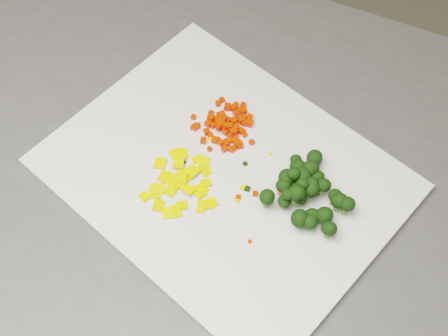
% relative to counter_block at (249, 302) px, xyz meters
% --- Properties ---
extents(counter_block, '(1.09, 0.87, 0.90)m').
position_rel_counter_block_xyz_m(counter_block, '(0.00, 0.00, 0.00)').
color(counter_block, '#464643').
rests_on(counter_block, ground).
extents(cutting_board, '(0.52, 0.48, 0.01)m').
position_rel_counter_block_xyz_m(cutting_board, '(-0.05, -0.00, 0.46)').
color(cutting_board, silver).
rests_on(cutting_board, counter_block).
extents(carrot_pile, '(0.09, 0.09, 0.03)m').
position_rel_counter_block_xyz_m(carrot_pile, '(-0.06, 0.06, 0.47)').
color(carrot_pile, red).
rests_on(carrot_pile, cutting_board).
extents(pepper_pile, '(0.11, 0.11, 0.01)m').
position_rel_counter_block_xyz_m(pepper_pile, '(-0.10, -0.03, 0.47)').
color(pepper_pile, yellow).
rests_on(pepper_pile, cutting_board).
extents(broccoli_pile, '(0.11, 0.11, 0.05)m').
position_rel_counter_block_xyz_m(broccoli_pile, '(0.05, -0.03, 0.49)').
color(broccoli_pile, black).
rests_on(broccoli_pile, cutting_board).
extents(carrot_cube_0, '(0.01, 0.01, 0.01)m').
position_rel_counter_block_xyz_m(carrot_cube_0, '(-0.04, 0.05, 0.47)').
color(carrot_cube_0, red).
rests_on(carrot_cube_0, carrot_pile).
extents(carrot_cube_1, '(0.01, 0.01, 0.01)m').
position_rel_counter_block_xyz_m(carrot_cube_1, '(-0.06, 0.07, 0.47)').
color(carrot_cube_1, red).
rests_on(carrot_cube_1, carrot_pile).
extents(carrot_cube_2, '(0.01, 0.01, 0.01)m').
position_rel_counter_block_xyz_m(carrot_cube_2, '(-0.07, 0.05, 0.47)').
color(carrot_cube_2, red).
rests_on(carrot_cube_2, carrot_pile).
extents(carrot_cube_3, '(0.01, 0.01, 0.01)m').
position_rel_counter_block_xyz_m(carrot_cube_3, '(-0.05, 0.03, 0.46)').
color(carrot_cube_3, red).
rests_on(carrot_cube_3, carrot_pile).
extents(carrot_cube_4, '(0.01, 0.01, 0.01)m').
position_rel_counter_block_xyz_m(carrot_cube_4, '(-0.04, 0.03, 0.46)').
color(carrot_cube_4, red).
rests_on(carrot_cube_4, carrot_pile).
extents(carrot_cube_5, '(0.01, 0.01, 0.01)m').
position_rel_counter_block_xyz_m(carrot_cube_5, '(-0.03, 0.07, 0.46)').
color(carrot_cube_5, red).
rests_on(carrot_cube_5, carrot_pile).
extents(carrot_cube_6, '(0.01, 0.01, 0.01)m').
position_rel_counter_block_xyz_m(carrot_cube_6, '(-0.04, 0.08, 0.47)').
color(carrot_cube_6, red).
rests_on(carrot_cube_6, carrot_pile).
extents(carrot_cube_7, '(0.01, 0.01, 0.01)m').
position_rel_counter_block_xyz_m(carrot_cube_7, '(-0.08, 0.03, 0.46)').
color(carrot_cube_7, red).
rests_on(carrot_cube_7, carrot_pile).
extents(carrot_cube_8, '(0.01, 0.01, 0.01)m').
position_rel_counter_block_xyz_m(carrot_cube_8, '(-0.04, 0.03, 0.46)').
color(carrot_cube_8, red).
rests_on(carrot_cube_8, carrot_pile).
extents(carrot_cube_9, '(0.01, 0.01, 0.01)m').
position_rel_counter_block_xyz_m(carrot_cube_9, '(-0.04, 0.04, 0.46)').
color(carrot_cube_9, red).
rests_on(carrot_cube_9, carrot_pile).
extents(carrot_cube_10, '(0.01, 0.01, 0.01)m').
position_rel_counter_block_xyz_m(carrot_cube_10, '(-0.03, 0.08, 0.46)').
color(carrot_cube_10, red).
rests_on(carrot_cube_10, carrot_pile).
extents(carrot_cube_11, '(0.01, 0.01, 0.01)m').
position_rel_counter_block_xyz_m(carrot_cube_11, '(-0.05, 0.07, 0.46)').
color(carrot_cube_11, red).
rests_on(carrot_cube_11, carrot_pile).
extents(carrot_cube_12, '(0.01, 0.01, 0.01)m').
position_rel_counter_block_xyz_m(carrot_cube_12, '(-0.07, 0.08, 0.47)').
color(carrot_cube_12, red).
rests_on(carrot_cube_12, carrot_pile).
extents(carrot_cube_13, '(0.01, 0.01, 0.01)m').
position_rel_counter_block_xyz_m(carrot_cube_13, '(-0.07, 0.07, 0.47)').
color(carrot_cube_13, red).
rests_on(carrot_cube_13, carrot_pile).
extents(carrot_cube_14, '(0.01, 0.01, 0.01)m').
position_rel_counter_block_xyz_m(carrot_cube_14, '(-0.09, 0.06, 0.46)').
color(carrot_cube_14, red).
rests_on(carrot_cube_14, carrot_pile).
extents(carrot_cube_15, '(0.01, 0.01, 0.01)m').
position_rel_counter_block_xyz_m(carrot_cube_15, '(-0.04, 0.06, 0.46)').
color(carrot_cube_15, red).
rests_on(carrot_cube_15, carrot_pile).
extents(carrot_cube_16, '(0.01, 0.01, 0.01)m').
position_rel_counter_block_xyz_m(carrot_cube_16, '(-0.04, 0.06, 0.47)').
color(carrot_cube_16, red).
rests_on(carrot_cube_16, carrot_pile).
extents(carrot_cube_17, '(0.01, 0.01, 0.01)m').
position_rel_counter_block_xyz_m(carrot_cube_17, '(-0.04, 0.08, 0.46)').
color(carrot_cube_17, red).
rests_on(carrot_cube_17, carrot_pile).
extents(carrot_cube_18, '(0.01, 0.01, 0.01)m').
position_rel_counter_block_xyz_m(carrot_cube_18, '(-0.05, 0.10, 0.46)').
color(carrot_cube_18, red).
rests_on(carrot_cube_18, carrot_pile).
extents(carrot_cube_19, '(0.01, 0.01, 0.01)m').
position_rel_counter_block_xyz_m(carrot_cube_19, '(-0.04, 0.04, 0.47)').
color(carrot_cube_19, red).
rests_on(carrot_cube_19, carrot_pile).
extents(carrot_cube_20, '(0.01, 0.01, 0.01)m').
position_rel_counter_block_xyz_m(carrot_cube_20, '(-0.04, 0.09, 0.46)').
color(carrot_cube_20, red).
rests_on(carrot_cube_20, carrot_pile).
extents(carrot_cube_21, '(0.01, 0.01, 0.01)m').
position_rel_counter_block_xyz_m(carrot_cube_21, '(-0.07, 0.06, 0.47)').
color(carrot_cube_21, red).
rests_on(carrot_cube_21, carrot_pile).
extents(carrot_cube_22, '(0.01, 0.01, 0.01)m').
position_rel_counter_block_xyz_m(carrot_cube_22, '(-0.10, 0.05, 0.46)').
color(carrot_cube_22, red).
rests_on(carrot_cube_22, carrot_pile).
extents(carrot_cube_23, '(0.01, 0.01, 0.01)m').
position_rel_counter_block_xyz_m(carrot_cube_23, '(-0.05, 0.04, 0.46)').
color(carrot_cube_23, red).
rests_on(carrot_cube_23, carrot_pile).
extents(carrot_cube_24, '(0.01, 0.01, 0.01)m').
position_rel_counter_block_xyz_m(carrot_cube_24, '(-0.06, 0.06, 0.47)').
color(carrot_cube_24, red).
rests_on(carrot_cube_24, carrot_pile).
extents(carrot_cube_25, '(0.01, 0.01, 0.01)m').
position_rel_counter_block_xyz_m(carrot_cube_25, '(-0.07, 0.06, 0.47)').
color(carrot_cube_25, red).
rests_on(carrot_cube_25, carrot_pile).
extents(carrot_cube_26, '(0.01, 0.01, 0.01)m').
position_rel_counter_block_xyz_m(carrot_cube_26, '(-0.04, 0.09, 0.47)').
color(carrot_cube_26, red).
rests_on(carrot_cube_26, carrot_pile).
extents(carrot_cube_27, '(0.01, 0.01, 0.01)m').
position_rel_counter_block_xyz_m(carrot_cube_27, '(-0.05, 0.09, 0.46)').
color(carrot_cube_27, red).
rests_on(carrot_cube_27, carrot_pile).
extents(carrot_cube_28, '(0.01, 0.01, 0.01)m').
position_rel_counter_block_xyz_m(carrot_cube_28, '(-0.04, 0.08, 0.46)').
color(carrot_cube_28, red).
rests_on(carrot_cube_28, carrot_pile).
extents(carrot_cube_29, '(0.01, 0.01, 0.01)m').
position_rel_counter_block_xyz_m(carrot_cube_29, '(-0.06, 0.07, 0.47)').
color(carrot_cube_29, red).
rests_on(carrot_cube_29, carrot_pile).
extents(carrot_cube_30, '(0.01, 0.01, 0.01)m').
position_rel_counter_block_xyz_m(carrot_cube_30, '(-0.07, 0.10, 0.46)').
color(carrot_cube_30, red).
rests_on(carrot_cube_30, carrot_pile).
extents(carrot_cube_31, '(0.01, 0.01, 0.01)m').
position_rel_counter_block_xyz_m(carrot_cube_31, '(-0.04, 0.10, 0.46)').
color(carrot_cube_31, red).
rests_on(carrot_cube_31, carrot_pile).
extents(carrot_cube_32, '(0.01, 0.01, 0.01)m').
position_rel_counter_block_xyz_m(carrot_cube_32, '(-0.10, 0.07, 0.46)').
color(carrot_cube_32, red).
rests_on(carrot_cube_32, carrot_pile).
extents(carrot_cube_33, '(0.01, 0.01, 0.01)m').
position_rel_counter_block_xyz_m(carrot_cube_33, '(-0.08, 0.07, 0.46)').
color(carrot_cube_33, red).
rests_on(carrot_cube_33, carrot_pile).
extents(carrot_cube_34, '(0.01, 0.01, 0.01)m').
position_rel_counter_block_xyz_m(carrot_cube_34, '(-0.06, 0.06, 0.47)').
color(carrot_cube_34, red).
rests_on(carrot_cube_34, carrot_pile).
extents(carrot_cube_35, '(0.01, 0.01, 0.01)m').
position_rel_counter_block_xyz_m(carrot_cube_35, '(-0.06, 0.04, 0.46)').
color(carrot_cube_35, red).
rests_on(carrot_cube_35, carrot_pile).
extents(carrot_cube_36, '(0.01, 0.01, 0.01)m').
position_rel_counter_block_xyz_m(carrot_cube_36, '(-0.03, 0.05, 0.46)').
color(carrot_cube_36, red).
rests_on(carrot_cube_36, carrot_pile).
extents(carrot_cube_37, '(0.01, 0.01, 0.01)m').
position_rel_counter_block_xyz_m(carrot_cube_37, '(-0.05, 0.07, 0.47)').
color(carrot_cube_37, red).
rests_on(carrot_cube_37, carrot_pile).
extents(carrot_cube_38, '(0.01, 0.01, 0.01)m').
position_rel_counter_block_xyz_m(carrot_cube_38, '(-0.06, 0.06, 0.47)').
color(carrot_cube_38, red).
rests_on(carrot_cube_38, carrot_pile).
extents(carrot_cube_39, '(0.01, 0.01, 0.01)m').
position_rel_counter_block_xyz_m(carrot_cube_39, '(-0.05, 0.04, 0.46)').
color(carrot_cube_39, red).
rests_on(carrot_cube_39, carrot_pile).
extents(carrot_cube_40, '(0.01, 0.01, 0.01)m').
position_rel_counter_block_xyz_m(carrot_cube_40, '(-0.08, 0.10, 0.46)').
color(carrot_cube_40, red).
rests_on(carrot_cube_40, carrot_pile).
extents(carrot_cube_41, '(0.01, 0.01, 0.01)m').
position_rel_counter_block_xyz_m(carrot_cube_41, '(-0.04, 0.08, 0.46)').
color(carrot_cube_41, red).
rests_on(carrot_cube_41, carrot_pile).
extents(carrot_cube_42, '(0.01, 0.01, 0.01)m').
position_rel_counter_block_xyz_m(carrot_cube_42, '(-0.03, 0.04, 0.46)').
color(carrot_cube_42, red).
rests_on(carrot_cube_42, carrot_pile).
extents(carrot_cube_43, '(0.01, 0.01, 0.01)m').
position_rel_counter_block_xyz_m(carrot_cube_43, '(-0.05, 0.06, 0.47)').
color(carrot_cube_43, red).
rests_on(carrot_cube_43, carrot_pile).
extents(carrot_cube_44, '(0.01, 0.01, 0.01)m').
position_rel_counter_block_xyz_m(carrot_cube_44, '(-0.05, 0.04, 0.46)').
color(carrot_cube_44, red).
rests_on(carrot_cube_44, carrot_pile).
extents(carrot_cube_45, '(0.01, 0.01, 0.01)m').
position_rel_counter_block_xyz_m(carrot_cube_45, '(-0.08, 0.06, 0.46)').
color(carrot_cube_45, red).
rests_on(carrot_cube_45, carrot_pile).
extents(carrot_cube_46, '(0.01, 0.01, 0.01)m').
position_rel_counter_block_xyz_m(carrot_cube_46, '(-0.07, 0.07, 0.46)').
color(carrot_cube_46, red).
rests_on(carrot_cube_46, carrot_pile).
extents(carrot_cube_47, '(0.01, 0.01, 0.01)m').
position_rel_counter_block_xyz_m(carrot_cube_47, '(-0.06, 0.06, 0.47)').
color(carrot_cube_47, red).
rests_on(carrot_cube_47, carrot_pile).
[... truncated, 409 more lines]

